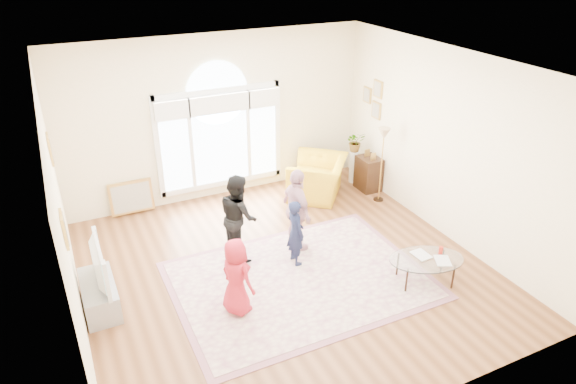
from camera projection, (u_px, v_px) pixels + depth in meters
name	position (u px, v px, depth m)	size (l,w,h in m)	color
ground	(285.00, 269.00, 8.13)	(6.00, 6.00, 0.00)	brown
room_shell	(222.00, 122.00, 9.71)	(6.00, 6.00, 6.00)	#F8E7BF
area_rug	(300.00, 280.00, 7.87)	(3.60, 2.60, 0.02)	beige
rug_border	(300.00, 280.00, 7.87)	(3.80, 2.80, 0.01)	#8E5866
tv_console	(100.00, 295.00, 7.22)	(0.45, 1.00, 0.42)	#989AA0
television	(94.00, 265.00, 6.99)	(0.17, 1.06, 0.61)	black
coffee_table	(426.00, 260.00, 7.66)	(1.30, 1.03, 0.54)	silver
armchair	(318.00, 178.00, 10.28)	(1.20, 1.04, 0.78)	gold
side_cabinet	(368.00, 173.00, 10.55)	(0.40, 0.50, 0.70)	black
floor_lamp	(384.00, 140.00, 9.69)	(0.25, 0.25, 1.51)	black
plant_pedestal	(354.00, 166.00, 10.86)	(0.20, 0.20, 0.70)	white
potted_plant	(356.00, 142.00, 10.61)	(0.38, 0.33, 0.42)	#33722D
leaning_picture	(134.00, 213.00, 9.76)	(0.80, 0.05, 0.62)	tan
child_red	(236.00, 277.00, 6.97)	(0.56, 0.36, 1.14)	#B01C2D
child_navy	(296.00, 232.00, 8.05)	(0.40, 0.26, 1.10)	#171D3A
child_black	(238.00, 216.00, 8.16)	(0.70, 0.54, 1.43)	black
child_pink	(297.00, 210.00, 8.33)	(0.84, 0.35, 1.43)	#CD96A3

